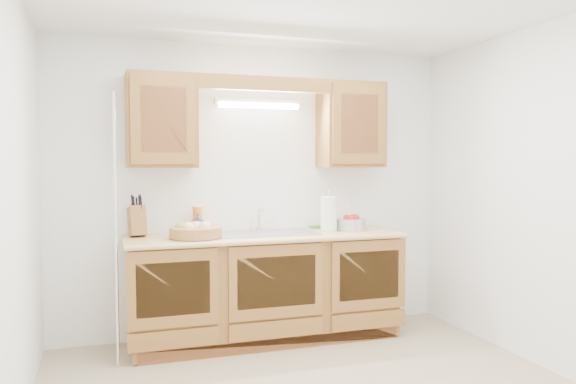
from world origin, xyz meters
name	(u,v)px	position (x,y,z in m)	size (l,w,h in m)	color
room	(318,202)	(0.00, 0.00, 1.25)	(3.52, 3.50, 2.50)	tan
base_cabinets	(266,288)	(0.00, 1.20, 0.44)	(2.20, 0.60, 0.86)	brown
countertop	(266,236)	(0.00, 1.19, 0.88)	(2.30, 0.63, 0.04)	#D8B271
upper_cabinet_left	(161,121)	(-0.83, 1.33, 1.83)	(0.55, 0.33, 0.75)	brown
upper_cabinet_right	(351,125)	(0.83, 1.33, 1.83)	(0.55, 0.33, 0.75)	brown
valance	(266,84)	(0.00, 1.19, 2.14)	(2.20, 0.05, 0.12)	brown
fluorescent_fixture	(259,104)	(0.00, 1.42, 2.00)	(0.76, 0.08, 0.08)	white
sink	(266,242)	(0.00, 1.21, 0.83)	(0.84, 0.46, 0.36)	#9E9EA3
wire_shelf_pole	(116,231)	(-1.20, 0.94, 1.00)	(0.03, 0.03, 2.00)	silver
outlet_plate	(355,199)	(0.95, 1.49, 1.15)	(0.08, 0.01, 0.12)	white
fruit_basket	(196,231)	(-0.60, 1.12, 0.96)	(0.49, 0.49, 0.13)	#A67D43
knife_block	(137,221)	(-1.03, 1.36, 1.02)	(0.15, 0.22, 0.35)	brown
orange_canister	(197,219)	(-0.54, 1.39, 1.02)	(0.09, 0.09, 0.24)	orange
soap_bottle	(198,223)	(-0.54, 1.34, 0.99)	(0.08, 0.08, 0.18)	blue
sponge	(316,227)	(0.54, 1.44, 0.91)	(0.12, 0.09, 0.02)	#CC333F
paper_towel	(329,214)	(0.56, 1.18, 1.05)	(0.17, 0.17, 0.35)	silver
apple_bowl	(351,223)	(0.77, 1.20, 0.96)	(0.36, 0.36, 0.14)	silver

